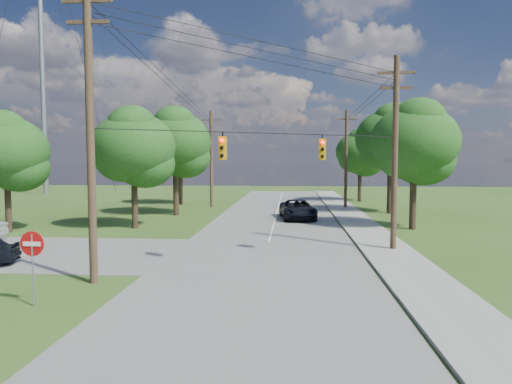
# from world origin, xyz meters

# --- Properties ---
(ground) EXTENTS (140.00, 140.00, 0.00)m
(ground) POSITION_xyz_m (0.00, 0.00, 0.00)
(ground) COLOR #34501A
(ground) RESTS_ON ground
(main_road) EXTENTS (10.00, 100.00, 0.03)m
(main_road) POSITION_xyz_m (2.00, 5.00, 0.01)
(main_road) COLOR gray
(main_road) RESTS_ON ground
(sidewalk_east) EXTENTS (2.60, 100.00, 0.12)m
(sidewalk_east) POSITION_xyz_m (8.70, 5.00, 0.06)
(sidewalk_east) COLOR #A09E96
(sidewalk_east) RESTS_ON ground
(pole_sw) EXTENTS (2.00, 0.32, 12.00)m
(pole_sw) POSITION_xyz_m (-4.60, 0.40, 6.23)
(pole_sw) COLOR brown
(pole_sw) RESTS_ON ground
(pole_ne) EXTENTS (2.00, 0.32, 10.50)m
(pole_ne) POSITION_xyz_m (8.90, 8.00, 5.47)
(pole_ne) COLOR brown
(pole_ne) RESTS_ON ground
(pole_north_e) EXTENTS (2.00, 0.32, 10.00)m
(pole_north_e) POSITION_xyz_m (8.90, 30.00, 5.13)
(pole_north_e) COLOR brown
(pole_north_e) RESTS_ON ground
(pole_north_w) EXTENTS (2.00, 0.32, 10.00)m
(pole_north_w) POSITION_xyz_m (-5.00, 30.00, 5.13)
(pole_north_w) COLOR brown
(pole_north_w) RESTS_ON ground
(power_lines) EXTENTS (13.93, 29.62, 4.93)m
(power_lines) POSITION_xyz_m (1.50, 11.54, 9.15)
(power_lines) COLOR black
(power_lines) RESTS_ON ground
(traffic_signals) EXTENTS (4.91, 3.27, 1.05)m
(traffic_signals) POSITION_xyz_m (2.55, 4.43, 5.50)
(traffic_signals) COLOR #DCA30C
(traffic_signals) RESTS_ON ground
(radio_mast) EXTENTS (0.70, 0.70, 45.00)m
(radio_mast) POSITION_xyz_m (-32.00, 46.00, 22.50)
(radio_mast) COLOR gray
(radio_mast) RESTS_ON ground
(tree_w_near) EXTENTS (6.00, 6.00, 8.40)m
(tree_w_near) POSITION_xyz_m (-8.00, 15.00, 5.92)
(tree_w_near) COLOR #3D2B1E
(tree_w_near) RESTS_ON ground
(tree_w_mid) EXTENTS (6.40, 6.40, 9.22)m
(tree_w_mid) POSITION_xyz_m (-7.00, 23.00, 6.58)
(tree_w_mid) COLOR #3D2B1E
(tree_w_mid) RESTS_ON ground
(tree_w_far) EXTENTS (6.00, 6.00, 8.73)m
(tree_w_far) POSITION_xyz_m (-9.00, 33.00, 6.25)
(tree_w_far) COLOR #3D2B1E
(tree_w_far) RESTS_ON ground
(tree_e_near) EXTENTS (6.20, 6.20, 8.81)m
(tree_e_near) POSITION_xyz_m (12.00, 16.00, 6.25)
(tree_e_near) COLOR #3D2B1E
(tree_e_near) RESTS_ON ground
(tree_e_mid) EXTENTS (6.60, 6.60, 9.64)m
(tree_e_mid) POSITION_xyz_m (12.50, 26.00, 6.91)
(tree_e_mid) COLOR #3D2B1E
(tree_e_mid) RESTS_ON ground
(tree_e_far) EXTENTS (5.80, 5.80, 8.32)m
(tree_e_far) POSITION_xyz_m (11.50, 38.00, 5.92)
(tree_e_far) COLOR #3D2B1E
(tree_e_far) RESTS_ON ground
(tree_cross_n) EXTENTS (5.60, 5.60, 7.91)m
(tree_cross_n) POSITION_xyz_m (-16.00, 12.50, 5.59)
(tree_cross_n) COLOR #3D2B1E
(tree_cross_n) RESTS_ON ground
(car_main_north) EXTENTS (3.32, 6.05, 1.60)m
(car_main_north) POSITION_xyz_m (3.89, 20.91, 0.83)
(car_main_north) COLOR black
(car_main_north) RESTS_ON main_road
(do_not_enter_sign) EXTENTS (0.85, 0.09, 2.56)m
(do_not_enter_sign) POSITION_xyz_m (-5.36, -2.61, 1.85)
(do_not_enter_sign) COLOR gray
(do_not_enter_sign) RESTS_ON ground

